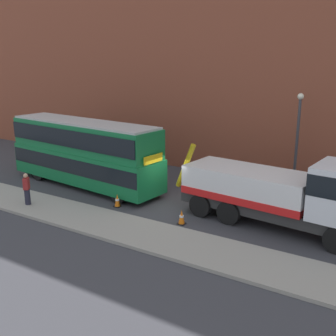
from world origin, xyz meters
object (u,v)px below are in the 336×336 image
Objects in this scene: traffic_cone_near_bus at (117,201)px; street_lamp at (297,135)px; traffic_cone_midway at (182,217)px; pedestrian_onlooker at (27,189)px; recovery_tow_truck at (284,192)px; double_decker_bus at (84,151)px.

traffic_cone_near_bus is 10.82m from street_lamp.
street_lamp is at bearing 44.68° from traffic_cone_near_bus.
traffic_cone_midway is (4.10, -0.23, 0.00)m from traffic_cone_near_bus.
street_lamp reaches higher than traffic_cone_midway.
pedestrian_onlooker is 2.38× the size of traffic_cone_midway.
recovery_tow_truck is 14.21× the size of traffic_cone_near_bus.
traffic_cone_midway is (8.17, -2.13, -1.89)m from double_decker_bus.
traffic_cone_midway is (-4.19, -2.09, -1.42)m from recovery_tow_truck.
traffic_cone_near_bus is 1.00× the size of traffic_cone_midway.
recovery_tow_truck is 13.11m from pedestrian_onlooker.
double_decker_bus is 12.69m from street_lamp.
recovery_tow_truck is at bearing 26.50° from traffic_cone_midway.
double_decker_bus is at bearing 165.36° from traffic_cone_midway.
traffic_cone_near_bus is at bearing -2.51° from pedestrian_onlooker.
recovery_tow_truck is at bearing -15.11° from pedestrian_onlooker.
street_lamp is (3.26, 7.51, 3.13)m from traffic_cone_midway.
recovery_tow_truck reaches higher than pedestrian_onlooker.
traffic_cone_midway is (8.14, 2.32, -0.64)m from pedestrian_onlooker.
double_decker_bus is 8.65m from traffic_cone_midway.
pedestrian_onlooker is at bearing -147.74° from traffic_cone_near_bus.
traffic_cone_near_bus is at bearing -19.51° from double_decker_bus.
recovery_tow_truck is 5.77m from street_lamp.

